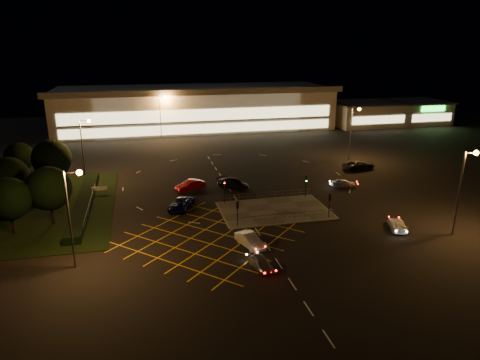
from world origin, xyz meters
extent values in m
plane|color=black|center=(0.00, 0.00, 0.00)|extent=(180.00, 180.00, 0.00)
cube|color=#4C4944|center=(2.00, -2.00, 0.06)|extent=(14.00, 9.00, 0.12)
cube|color=black|center=(-28.00, 6.00, 0.04)|extent=(18.00, 30.00, 0.08)
cube|color=black|center=(-23.00, 6.00, 0.50)|extent=(2.00, 26.00, 1.00)
cube|color=beige|center=(0.00, 62.00, 5.00)|extent=(70.00, 25.00, 10.00)
cube|color=slate|center=(0.00, 62.00, 10.20)|extent=(72.00, 26.50, 0.60)
cube|color=#FFEAA5|center=(0.00, 49.45, 5.00)|extent=(66.00, 0.20, 3.00)
cube|color=#FFEAA5|center=(0.00, 49.45, 1.80)|extent=(66.00, 0.20, 2.20)
cube|color=beige|center=(46.00, 54.00, 3.00)|extent=(18.00, 14.00, 6.00)
cube|color=slate|center=(46.00, 54.00, 6.15)|extent=(18.80, 14.80, 0.40)
cube|color=#FFEAA5|center=(46.00, 46.95, 2.60)|extent=(15.30, 0.20, 2.00)
cube|color=beige|center=(62.00, 54.00, 3.00)|extent=(14.00, 14.00, 6.00)
cube|color=slate|center=(62.00, 54.00, 6.15)|extent=(14.80, 14.80, 0.40)
cube|color=#FFEAA5|center=(62.00, 46.95, 2.60)|extent=(11.90, 0.20, 2.00)
cube|color=#19E533|center=(62.00, 46.85, 5.00)|extent=(7.00, 0.30, 1.40)
cylinder|color=slate|center=(-22.00, -12.00, 5.00)|extent=(0.20, 0.20, 10.00)
cylinder|color=slate|center=(-21.30, -12.00, 9.80)|extent=(1.40, 0.12, 0.12)
sphere|color=orange|center=(-20.60, -12.00, 9.75)|extent=(0.56, 0.56, 0.56)
cylinder|color=slate|center=(20.00, -14.00, 5.00)|extent=(0.20, 0.20, 10.00)
cylinder|color=slate|center=(20.70, -14.00, 9.80)|extent=(1.40, 0.12, 0.12)
sphere|color=orange|center=(21.40, -14.00, 9.75)|extent=(0.56, 0.56, 0.56)
cylinder|color=slate|center=(-24.00, 18.00, 5.00)|extent=(0.20, 0.20, 10.00)
cylinder|color=slate|center=(-23.30, 18.00, 9.80)|extent=(1.40, 0.12, 0.12)
sphere|color=orange|center=(-22.60, 18.00, 9.75)|extent=(0.56, 0.56, 0.56)
cylinder|color=slate|center=(24.00, 20.00, 5.00)|extent=(0.20, 0.20, 10.00)
cylinder|color=slate|center=(24.70, 20.00, 9.80)|extent=(1.40, 0.12, 0.12)
sphere|color=orange|center=(25.40, 20.00, 9.75)|extent=(0.56, 0.56, 0.56)
cylinder|color=slate|center=(-10.00, 48.00, 5.00)|extent=(0.20, 0.20, 10.00)
cylinder|color=slate|center=(-9.30, 48.00, 9.80)|extent=(1.40, 0.12, 0.12)
sphere|color=orange|center=(-8.60, 48.00, 9.75)|extent=(0.56, 0.56, 0.56)
cylinder|color=slate|center=(30.00, 50.00, 5.00)|extent=(0.20, 0.20, 10.00)
cylinder|color=slate|center=(30.70, 50.00, 9.80)|extent=(1.40, 0.12, 0.12)
sphere|color=orange|center=(31.40, 50.00, 9.75)|extent=(0.56, 0.56, 0.56)
cylinder|color=black|center=(-4.00, -6.00, 1.62)|extent=(0.10, 0.10, 3.00)
cube|color=black|center=(-4.00, -6.00, 2.82)|extent=(0.28, 0.18, 0.90)
sphere|color=#19FF33|center=(-4.00, -5.87, 2.82)|extent=(0.16, 0.16, 0.16)
cylinder|color=black|center=(8.00, -6.00, 1.62)|extent=(0.10, 0.10, 3.00)
cube|color=black|center=(8.00, -6.00, 2.82)|extent=(0.28, 0.18, 0.90)
sphere|color=#19FF33|center=(8.00, -5.87, 2.82)|extent=(0.16, 0.16, 0.16)
cylinder|color=black|center=(-4.00, 2.00, 1.62)|extent=(0.10, 0.10, 3.00)
cube|color=black|center=(-4.00, 2.00, 2.82)|extent=(0.28, 0.18, 0.90)
sphere|color=#FF0C0C|center=(-4.00, 1.87, 2.82)|extent=(0.16, 0.16, 0.16)
cylinder|color=black|center=(8.00, 2.00, 1.62)|extent=(0.10, 0.10, 3.00)
cube|color=black|center=(8.00, 2.00, 2.82)|extent=(0.28, 0.18, 0.90)
sphere|color=#19FF33|center=(8.00, 1.87, 2.82)|extent=(0.16, 0.16, 0.16)
cylinder|color=black|center=(-30.00, -2.00, 1.26)|extent=(0.36, 0.36, 2.52)
sphere|color=black|center=(-30.00, -2.00, 4.34)|extent=(5.04, 5.04, 5.04)
cylinder|color=black|center=(-32.00, 6.00, 1.35)|extent=(0.36, 0.36, 2.70)
sphere|color=black|center=(-32.00, 6.00, 4.65)|extent=(5.40, 5.40, 5.40)
cylinder|color=black|center=(-28.00, 14.00, 1.44)|extent=(0.36, 0.36, 2.88)
sphere|color=black|center=(-28.00, 14.00, 4.96)|extent=(5.76, 5.76, 5.76)
cylinder|color=black|center=(-34.00, 20.00, 1.17)|extent=(0.36, 0.36, 2.34)
sphere|color=black|center=(-34.00, 20.00, 4.03)|extent=(4.68, 4.68, 4.68)
cylinder|color=black|center=(-26.00, 0.00, 1.35)|extent=(0.36, 0.36, 2.70)
sphere|color=black|center=(-26.00, 0.00, 4.65)|extent=(5.40, 5.40, 5.40)
imported|color=#B5B7BD|center=(-4.05, -16.52, 0.62)|extent=(2.07, 3.86, 1.25)
imported|color=#BBBBBB|center=(-3.86, -11.55, 0.71)|extent=(2.78, 4.58, 1.42)
imported|color=#0B0D46|center=(-10.13, 1.39, 0.73)|extent=(4.40, 5.76, 1.45)
imported|color=black|center=(-1.31, 8.55, 0.76)|extent=(5.18, 5.22, 1.52)
imported|color=silver|center=(15.64, 5.27, 0.61)|extent=(3.88, 2.51, 1.23)
imported|color=maroon|center=(-7.91, 9.08, 0.78)|extent=(4.97, 3.53, 1.56)
imported|color=black|center=(22.78, 13.63, 0.77)|extent=(5.82, 3.22, 1.54)
imported|color=white|center=(14.55, -11.17, 0.61)|extent=(3.09, 4.52, 1.22)
camera|label=1|loc=(-14.75, -52.87, 21.13)|focal=32.00mm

